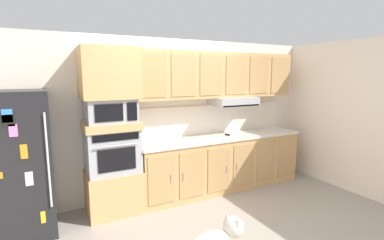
{
  "coord_description": "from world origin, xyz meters",
  "views": [
    {
      "loc": [
        -1.71,
        -3.2,
        1.94
      ],
      "look_at": [
        0.15,
        0.41,
        1.29
      ],
      "focal_mm": 26.76,
      "sensor_mm": 36.0,
      "label": 1
    }
  ],
  "objects": [
    {
      "name": "microwave",
      "position": [
        -0.92,
        0.75,
        1.46
      ],
      "size": [
        0.64,
        0.54,
        0.32
      ],
      "color": "#A8AAAF",
      "rests_on": "appliance_mid_shelf"
    },
    {
      "name": "countertop_slab",
      "position": [
        0.89,
        0.75,
        0.9
      ],
      "size": [
        2.93,
        0.64,
        0.04
      ],
      "primitive_type": "cube",
      "color": "silver",
      "rests_on": "lower_cabinet_run"
    },
    {
      "name": "refrigerator",
      "position": [
        -2.06,
        0.68,
        0.88
      ],
      "size": [
        0.76,
        0.73,
        1.76
      ],
      "color": "black",
      "rests_on": "ground"
    },
    {
      "name": "backsplash_panel",
      "position": [
        0.89,
        1.04,
        1.17
      ],
      "size": [
        2.93,
        0.02,
        0.5
      ],
      "primitive_type": "cube",
      "color": "white",
      "rests_on": "countertop_slab"
    },
    {
      "name": "back_kitchen_wall",
      "position": [
        0.0,
        1.11,
        1.25
      ],
      "size": [
        6.2,
        0.12,
        2.5
      ],
      "primitive_type": "cube",
      "color": "silver",
      "rests_on": "ground"
    },
    {
      "name": "appliance_upper_cabinet",
      "position": [
        -0.92,
        0.75,
        1.96
      ],
      "size": [
        0.74,
        0.62,
        0.68
      ],
      "primitive_type": "cube",
      "color": "tan",
      "rests_on": "microwave"
    },
    {
      "name": "lower_cabinet_run",
      "position": [
        0.89,
        0.75,
        0.44
      ],
      "size": [
        2.89,
        0.63,
        0.88
      ],
      "color": "tan",
      "rests_on": "ground"
    },
    {
      "name": "screwdriver",
      "position": [
        1.01,
        0.74,
        0.93
      ],
      "size": [
        0.15,
        0.13,
        0.03
      ],
      "color": "black",
      "rests_on": "countertop_slab"
    },
    {
      "name": "built_in_oven",
      "position": [
        -0.92,
        0.75,
        0.9
      ],
      "size": [
        0.7,
        0.62,
        0.6
      ],
      "color": "#A8AAAF",
      "rests_on": "oven_base_cabinet"
    },
    {
      "name": "appliance_mid_shelf",
      "position": [
        -0.92,
        0.75,
        1.25
      ],
      "size": [
        0.74,
        0.62,
        0.1
      ],
      "primitive_type": "cube",
      "color": "tan",
      "rests_on": "built_in_oven"
    },
    {
      "name": "oven_base_cabinet",
      "position": [
        -0.92,
        0.75,
        0.3
      ],
      "size": [
        0.74,
        0.62,
        0.6
      ],
      "primitive_type": "cube",
      "color": "tan",
      "rests_on": "ground"
    },
    {
      "name": "side_panel_right",
      "position": [
        2.8,
        0.0,
        1.25
      ],
      "size": [
        0.12,
        7.1,
        2.5
      ],
      "primitive_type": "cube",
      "color": "white",
      "rests_on": "ground"
    },
    {
      "name": "ground_plane",
      "position": [
        0.0,
        0.0,
        0.0
      ],
      "size": [
        9.6,
        9.6,
        0.0
      ],
      "primitive_type": "plane",
      "color": "#9E9389"
    },
    {
      "name": "upper_cabinet_with_hood",
      "position": [
        0.91,
        0.87,
        1.9
      ],
      "size": [
        2.89,
        0.48,
        0.88
      ],
      "color": "tan",
      "rests_on": "backsplash_panel"
    }
  ]
}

